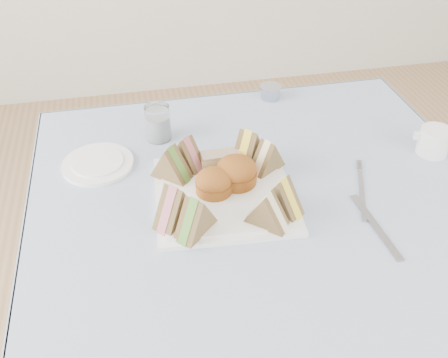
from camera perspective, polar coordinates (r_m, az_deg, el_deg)
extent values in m
cube|color=brown|center=(1.35, 4.22, -15.25)|extent=(0.90, 0.90, 0.74)
cube|color=#A2ADD5|center=(1.08, 5.12, -3.31)|extent=(1.02, 1.02, 0.01)
cube|color=white|center=(1.09, 0.00, -1.82)|extent=(0.32, 0.32, 0.01)
cylinder|color=brown|center=(1.07, -1.16, -0.38)|extent=(0.09, 0.09, 0.05)
cylinder|color=brown|center=(1.10, 1.42, 0.86)|extent=(0.11, 0.11, 0.06)
cube|color=beige|center=(1.15, -0.36, 2.12)|extent=(0.09, 0.04, 0.04)
cylinder|color=white|center=(1.22, -14.21, 1.69)|extent=(0.22, 0.22, 0.01)
cylinder|color=white|center=(1.27, -7.56, 6.39)|extent=(0.06, 0.06, 0.09)
cylinder|color=#A7A9BB|center=(1.46, 5.32, 9.80)|extent=(0.07, 0.07, 0.03)
cube|color=#A7A9BB|center=(1.07, 16.91, -5.16)|extent=(0.03, 0.20, 0.00)
cube|color=#A7A9BB|center=(1.14, 15.49, -1.66)|extent=(0.08, 0.18, 0.00)
cylinder|color=white|center=(1.31, 22.89, 3.99)|extent=(0.09, 0.09, 0.07)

